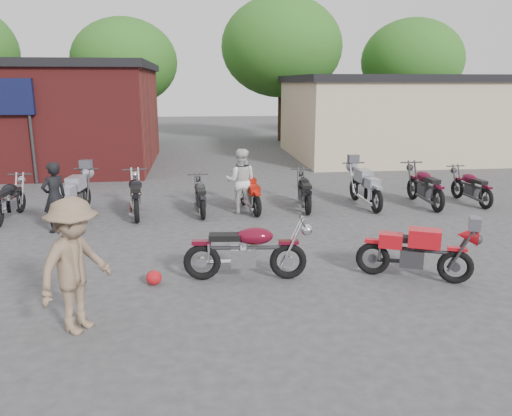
{
  "coord_description": "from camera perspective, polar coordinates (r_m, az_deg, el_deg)",
  "views": [
    {
      "loc": [
        -1.1,
        -8.06,
        3.47
      ],
      "look_at": [
        0.11,
        2.03,
        0.9
      ],
      "focal_mm": 35.0,
      "sensor_mm": 36.0,
      "label": 1
    }
  ],
  "objects": [
    {
      "name": "row_bike_8",
      "position": [
        15.91,
        23.36,
        2.44
      ],
      "size": [
        0.78,
        1.94,
        1.1
      ],
      "primitive_type": null,
      "rotation": [
        0.0,
        0.0,
        1.65
      ],
      "color": "#4E091F",
      "rests_on": "ground"
    },
    {
      "name": "row_bike_6",
      "position": [
        14.58,
        12.37,
        2.61
      ],
      "size": [
        0.85,
        2.2,
        1.25
      ],
      "primitive_type": null,
      "rotation": [
        0.0,
        0.0,
        1.64
      ],
      "color": "gray",
      "rests_on": "ground"
    },
    {
      "name": "row_bike_1",
      "position": [
        14.03,
        -19.98,
        1.63
      ],
      "size": [
        0.97,
        2.23,
        1.25
      ],
      "primitive_type": null,
      "rotation": [
        0.0,
        0.0,
        1.45
      ],
      "color": "#9899A6",
      "rests_on": "ground"
    },
    {
      "name": "row_bike_0",
      "position": [
        14.35,
        -26.44,
        1.07
      ],
      "size": [
        0.75,
        2.02,
        1.16
      ],
      "primitive_type": null,
      "rotation": [
        0.0,
        0.0,
        1.53
      ],
      "color": "black",
      "rests_on": "ground"
    },
    {
      "name": "sportbike",
      "position": [
        9.39,
        17.88,
        -4.51
      ],
      "size": [
        2.06,
        1.4,
        1.14
      ],
      "primitive_type": null,
      "rotation": [
        0.0,
        0.0,
        -0.43
      ],
      "color": "red",
      "rests_on": "ground"
    },
    {
      "name": "vintage_motorcycle",
      "position": [
        8.92,
        -0.96,
        -4.46
      ],
      "size": [
        2.19,
        0.89,
        1.24
      ],
      "primitive_type": null,
      "rotation": [
        0.0,
        0.0,
        -0.09
      ],
      "color": "#5D0B1D",
      "rests_on": "ground"
    },
    {
      "name": "row_bike_3",
      "position": [
        13.57,
        -6.37,
        1.56
      ],
      "size": [
        0.72,
        1.84,
        1.05
      ],
      "primitive_type": null,
      "rotation": [
        0.0,
        0.0,
        1.64
      ],
      "color": "#232426",
      "rests_on": "ground"
    },
    {
      "name": "row_bike_5",
      "position": [
        14.06,
        5.57,
        2.16
      ],
      "size": [
        0.77,
        1.95,
        1.11
      ],
      "primitive_type": null,
      "rotation": [
        0.0,
        0.0,
        1.5
      ],
      "color": "black",
      "rests_on": "ground"
    },
    {
      "name": "helmet",
      "position": [
        9.04,
        -11.59,
        -7.8
      ],
      "size": [
        0.35,
        0.35,
        0.26
      ],
      "primitive_type": "ellipsoid",
      "rotation": [
        0.0,
        0.0,
        -0.3
      ],
      "color": "#AA1217",
      "rests_on": "ground"
    },
    {
      "name": "tree_1",
      "position": [
        30.31,
        -14.68,
        14.18
      ],
      "size": [
        5.92,
        5.92,
        7.4
      ],
      "primitive_type": null,
      "color": "#265917",
      "rests_on": "ground"
    },
    {
      "name": "person_light",
      "position": [
        13.49,
        -1.75,
        3.1
      ],
      "size": [
        0.95,
        0.8,
        1.75
      ],
      "primitive_type": "imported",
      "rotation": [
        0.0,
        0.0,
        2.97
      ],
      "color": "silver",
      "rests_on": "ground"
    },
    {
      "name": "row_bike_7",
      "position": [
        15.14,
        18.73,
        2.6
      ],
      "size": [
        0.74,
        2.16,
        1.25
      ],
      "primitive_type": null,
      "rotation": [
        0.0,
        0.0,
        1.58
      ],
      "color": "#4C091E",
      "rests_on": "ground"
    },
    {
      "name": "person_tan",
      "position": [
        7.46,
        -19.97,
        -6.22
      ],
      "size": [
        1.29,
        1.46,
        1.96
      ],
      "primitive_type": "imported",
      "rotation": [
        0.0,
        0.0,
        1.01
      ],
      "color": "#7B634C",
      "rests_on": "ground"
    },
    {
      "name": "row_bike_2",
      "position": [
        13.65,
        -13.57,
        1.69
      ],
      "size": [
        0.93,
        2.17,
        1.22
      ],
      "primitive_type": null,
      "rotation": [
        0.0,
        0.0,
        1.69
      ],
      "color": "black",
      "rests_on": "ground"
    },
    {
      "name": "row_bike_4",
      "position": [
        13.76,
        -0.74,
        1.94
      ],
      "size": [
        0.93,
        1.97,
        1.1
      ],
      "primitive_type": null,
      "rotation": [
        0.0,
        0.0,
        1.73
      ],
      "color": "#AA1A0E",
      "rests_on": "ground"
    },
    {
      "name": "tree_2",
      "position": [
        30.5,
        2.91,
        15.92
      ],
      "size": [
        7.04,
        7.04,
        8.8
      ],
      "primitive_type": null,
      "color": "#265917",
      "rests_on": "ground"
    },
    {
      "name": "tree_3",
      "position": [
        32.79,
        17.26,
        14.16
      ],
      "size": [
        6.08,
        6.08,
        7.6
      ],
      "primitive_type": null,
      "color": "#265917",
      "rests_on": "ground"
    },
    {
      "name": "brick_building",
      "position": [
        23.48,
        -26.84,
        9.1
      ],
      "size": [
        12.0,
        8.0,
        4.0
      ],
      "primitive_type": "cube",
      "color": "maroon",
      "rests_on": "ground"
    },
    {
      "name": "stucco_building",
      "position": [
        25.03,
        15.98,
        9.72
      ],
      "size": [
        10.0,
        8.0,
        3.5
      ],
      "primitive_type": "cube",
      "color": "tan",
      "rests_on": "ground"
    },
    {
      "name": "ground",
      "position": [
        8.84,
        0.87,
        -8.92
      ],
      "size": [
        90.0,
        90.0,
        0.0
      ],
      "primitive_type": "plane",
      "color": "#38383B"
    },
    {
      "name": "person_dark",
      "position": [
        12.65,
        -22.03,
        1.15
      ],
      "size": [
        0.72,
        0.71,
        1.68
      ],
      "primitive_type": "imported",
      "rotation": [
        0.0,
        0.0,
        3.91
      ],
      "color": "black",
      "rests_on": "ground"
    }
  ]
}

